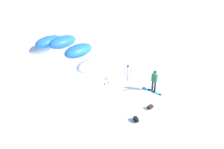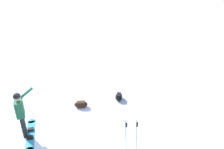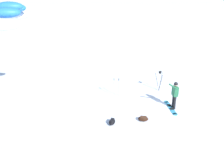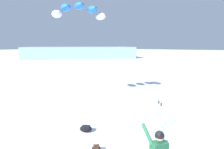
{
  "view_description": "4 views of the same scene",
  "coord_description": "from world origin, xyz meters",
  "px_view_note": "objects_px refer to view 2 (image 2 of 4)",
  "views": [
    {
      "loc": [
        -2.48,
        -14.19,
        8.82
      ],
      "look_at": [
        -2.7,
        -3.32,
        3.38
      ],
      "focal_mm": 35.12,
      "sensor_mm": 36.0,
      "label": 1
    },
    {
      "loc": [
        -5.2,
        3.89,
        5.16
      ],
      "look_at": [
        -1.72,
        -1.71,
        1.99
      ],
      "focal_mm": 33.09,
      "sensor_mm": 36.0,
      "label": 2
    },
    {
      "loc": [
        6.16,
        -11.46,
        7.38
      ],
      "look_at": [
        -2.02,
        -2.21,
        2.42
      ],
      "focal_mm": 38.45,
      "sensor_mm": 36.0,
      "label": 3
    },
    {
      "loc": [
        4.65,
        1.93,
        3.81
      ],
      "look_at": [
        -2.09,
        -2.33,
        2.52
      ],
      "focal_mm": 29.56,
      "sensor_mm": 36.0,
      "label": 4
    }
  ],
  "objects_px": {
    "gear_bag_small": "(119,97)",
    "ski_poles": "(131,135)",
    "gear_bag_large": "(81,104)",
    "snowboarder": "(20,110)",
    "snowboard": "(31,134)"
  },
  "relations": [
    {
      "from": "snowboarder",
      "to": "gear_bag_small",
      "type": "distance_m",
      "value": 4.23
    },
    {
      "from": "snowboarder",
      "to": "snowboard",
      "type": "distance_m",
      "value": 1.05
    },
    {
      "from": "gear_bag_small",
      "to": "gear_bag_large",
      "type": "bearing_deg",
      "value": 51.95
    },
    {
      "from": "ski_poles",
      "to": "gear_bag_small",
      "type": "bearing_deg",
      "value": -53.46
    },
    {
      "from": "gear_bag_small",
      "to": "ski_poles",
      "type": "bearing_deg",
      "value": 126.54
    },
    {
      "from": "gear_bag_large",
      "to": "ski_poles",
      "type": "relative_size",
      "value": 0.52
    },
    {
      "from": "gear_bag_large",
      "to": "snowboard",
      "type": "bearing_deg",
      "value": 79.31
    },
    {
      "from": "ski_poles",
      "to": "gear_bag_large",
      "type": "bearing_deg",
      "value": -22.49
    },
    {
      "from": "gear_bag_large",
      "to": "gear_bag_small",
      "type": "xyz_separation_m",
      "value": [
        -1.09,
        -1.39,
        0.01
      ]
    },
    {
      "from": "snowboarder",
      "to": "snowboard",
      "type": "xyz_separation_m",
      "value": [
        -0.13,
        -0.09,
        -1.04
      ]
    },
    {
      "from": "snowboarder",
      "to": "gear_bag_large",
      "type": "relative_size",
      "value": 2.65
    },
    {
      "from": "gear_bag_large",
      "to": "ski_poles",
      "type": "xyz_separation_m",
      "value": [
        -3.05,
        1.26,
        0.71
      ]
    },
    {
      "from": "gear_bag_large",
      "to": "ski_poles",
      "type": "height_order",
      "value": "ski_poles"
    },
    {
      "from": "gear_bag_small",
      "to": "snowboarder",
      "type": "bearing_deg",
      "value": 66.38
    },
    {
      "from": "snowboard",
      "to": "gear_bag_large",
      "type": "height_order",
      "value": "gear_bag_large"
    }
  ]
}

